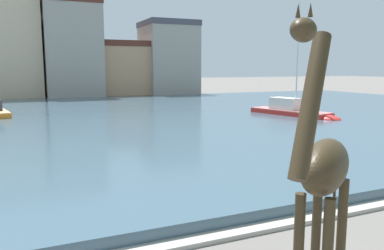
{
  "coord_description": "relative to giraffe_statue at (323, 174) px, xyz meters",
  "views": [
    {
      "loc": [
        -6.46,
        -2.14,
        4.18
      ],
      "look_at": [
        -1.02,
        10.12,
        2.2
      ],
      "focal_mm": 36.24,
      "sensor_mm": 36.0,
      "label": 1
    }
  ],
  "objects": [
    {
      "name": "townhouse_end_terrace",
      "position": [
        16.03,
        49.89,
        2.94
      ],
      "size": [
        7.36,
        7.79,
        10.89
      ],
      "color": "gray",
      "rests_on": "ground"
    },
    {
      "name": "townhouse_corner_house",
      "position": [
        2.35,
        49.61,
        4.01
      ],
      "size": [
        7.23,
        7.53,
        13.03
      ],
      "color": "gray",
      "rests_on": "ground"
    },
    {
      "name": "townhouse_wide_warehouse",
      "position": [
        -5.63,
        50.84,
        4.34
      ],
      "size": [
        8.48,
        7.09,
        13.7
      ],
      "color": "#C6B293",
      "rests_on": "ground"
    },
    {
      "name": "sailboat_red",
      "position": [
        15.64,
        20.1,
        -1.92
      ],
      "size": [
        3.71,
        8.04,
        9.18
      ],
      "color": "red",
      "rests_on": "ground"
    },
    {
      "name": "giraffe_statue",
      "position": [
        0.0,
        0.0,
        0.0
      ],
      "size": [
        2.53,
        1.97,
        4.94
      ],
      "color": "#382B19",
      "rests_on": "ground"
    },
    {
      "name": "quay_edge_coping",
      "position": [
        2.17,
        3.43,
        -2.46
      ],
      "size": [
        80.76,
        0.5,
        0.12
      ],
      "primitive_type": "cube",
      "color": "#ADA89E",
      "rests_on": "ground"
    },
    {
      "name": "townhouse_narrow_midrow",
      "position": [
        9.18,
        49.71,
        1.42
      ],
      "size": [
        7.9,
        5.89,
        7.85
      ],
      "color": "tan",
      "rests_on": "ground"
    },
    {
      "name": "harbor_water",
      "position": [
        2.17,
        25.23,
        -2.3
      ],
      "size": [
        80.76,
        43.1,
        0.44
      ],
      "primitive_type": "cube",
      "color": "#3D5666",
      "rests_on": "ground"
    }
  ]
}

